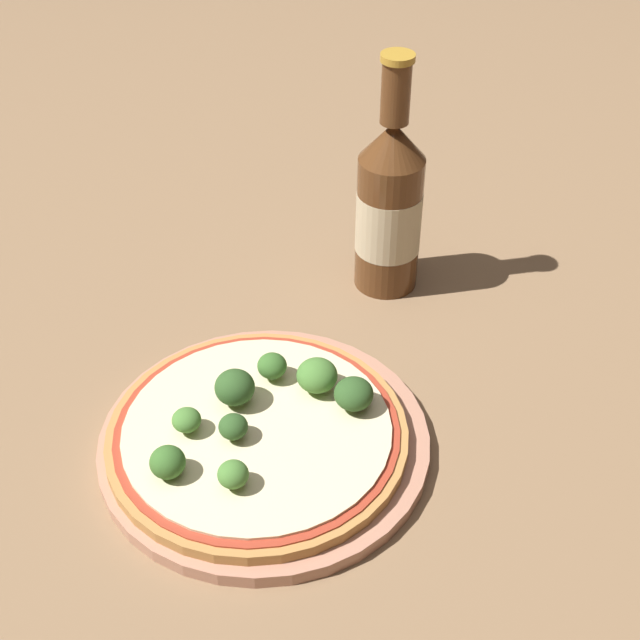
# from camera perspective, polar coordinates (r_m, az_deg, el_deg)

# --- Properties ---
(ground_plane) EXTENTS (3.00, 3.00, 0.00)m
(ground_plane) POSITION_cam_1_polar(r_m,az_deg,el_deg) (0.72, -3.96, -8.30)
(ground_plane) COLOR #846647
(plate) EXTENTS (0.26, 0.26, 0.01)m
(plate) POSITION_cam_1_polar(r_m,az_deg,el_deg) (0.71, -3.49, -7.88)
(plate) COLOR tan
(plate) RESTS_ON ground_plane
(pizza) EXTENTS (0.24, 0.24, 0.01)m
(pizza) POSITION_cam_1_polar(r_m,az_deg,el_deg) (0.70, -3.54, -7.34)
(pizza) COLOR #B77F42
(pizza) RESTS_ON plate
(broccoli_floret_0) EXTENTS (0.02, 0.02, 0.02)m
(broccoli_floret_0) POSITION_cam_1_polar(r_m,az_deg,el_deg) (0.73, -3.09, -2.96)
(broccoli_floret_0) COLOR #89A866
(broccoli_floret_0) RESTS_ON pizza
(broccoli_floret_1) EXTENTS (0.02, 0.02, 0.02)m
(broccoli_floret_1) POSITION_cam_1_polar(r_m,az_deg,el_deg) (0.69, -8.54, -6.36)
(broccoli_floret_1) COLOR #89A866
(broccoli_floret_1) RESTS_ON pizza
(broccoli_floret_2) EXTENTS (0.03, 0.03, 0.03)m
(broccoli_floret_2) POSITION_cam_1_polar(r_m,az_deg,el_deg) (0.71, -5.51, -4.33)
(broccoli_floret_2) COLOR #89A866
(broccoli_floret_2) RESTS_ON pizza
(broccoli_floret_3) EXTENTS (0.02, 0.02, 0.02)m
(broccoli_floret_3) POSITION_cam_1_polar(r_m,az_deg,el_deg) (0.68, -5.45, -6.97)
(broccoli_floret_3) COLOR #89A866
(broccoli_floret_3) RESTS_ON pizza
(broccoli_floret_4) EXTENTS (0.02, 0.02, 0.02)m
(broccoli_floret_4) POSITION_cam_1_polar(r_m,az_deg,el_deg) (0.65, -5.59, -9.82)
(broccoli_floret_4) COLOR #89A866
(broccoli_floret_4) RESTS_ON pizza
(broccoli_floret_5) EXTENTS (0.03, 0.03, 0.03)m
(broccoli_floret_5) POSITION_cam_1_polar(r_m,az_deg,el_deg) (0.72, -0.19, -3.57)
(broccoli_floret_5) COLOR #89A866
(broccoli_floret_5) RESTS_ON pizza
(broccoli_floret_6) EXTENTS (0.03, 0.03, 0.03)m
(broccoli_floret_6) POSITION_cam_1_polar(r_m,az_deg,el_deg) (0.70, 2.17, -4.75)
(broccoli_floret_6) COLOR #89A866
(broccoli_floret_6) RESTS_ON pizza
(broccoli_floret_7) EXTENTS (0.03, 0.03, 0.02)m
(broccoli_floret_7) POSITION_cam_1_polar(r_m,az_deg,el_deg) (0.66, -9.73, -8.97)
(broccoli_floret_7) COLOR #89A866
(broccoli_floret_7) RESTS_ON pizza
(beer_bottle) EXTENTS (0.06, 0.06, 0.23)m
(beer_bottle) POSITION_cam_1_polar(r_m,az_deg,el_deg) (0.84, 4.46, 7.32)
(beer_bottle) COLOR #563319
(beer_bottle) RESTS_ON ground_plane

